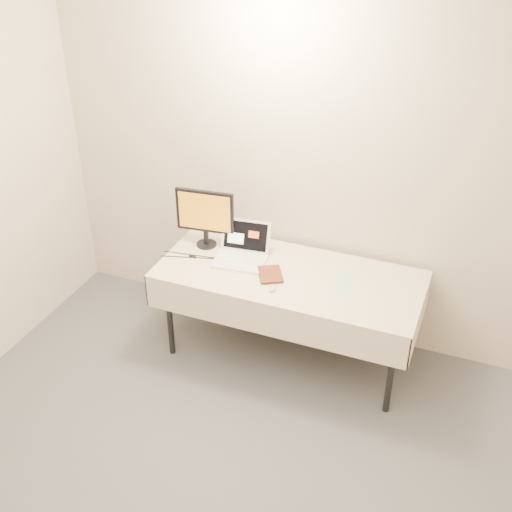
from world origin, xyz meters
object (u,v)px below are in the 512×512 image
at_px(laptop, 242,251).
at_px(monitor, 205,214).
at_px(table, 289,281).
at_px(book, 259,263).

distance_m(laptop, monitor, 0.39).
height_order(table, book, book).
bearing_deg(monitor, laptop, -18.43).
distance_m(table, laptop, 0.41).
height_order(table, monitor, monitor).
bearing_deg(table, monitor, 168.79).
height_order(laptop, book, laptop).
distance_m(table, monitor, 0.79).
xyz_separation_m(table, book, (-0.19, -0.12, 0.17)).
bearing_deg(laptop, book, -49.09).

